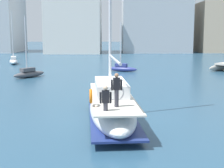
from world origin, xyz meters
The scene contains 6 objects.
ground_plane centered at (0.00, 0.00, 0.00)m, with size 400.00×400.00×0.00m, color #284C66.
main_sailboat centered at (-0.42, -0.91, 0.92)m, with size 3.16×9.76×14.16m.
moored_sloop_far centered at (-9.74, 17.59, 0.50)m, with size 3.30×4.10×6.85m.
moored_cutter_left centered at (-16.53, 34.27, 0.58)m, with size 2.74×5.39×8.43m.
moored_cutter_right centered at (0.96, 23.52, 0.47)m, with size 4.00×2.37×6.42m.
waterfront_buildings centered at (-2.55, 70.96, 8.70)m, with size 81.94×20.70×20.18m.
Camera 1 is at (-0.40, -18.42, 4.79)m, focal length 51.71 mm.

